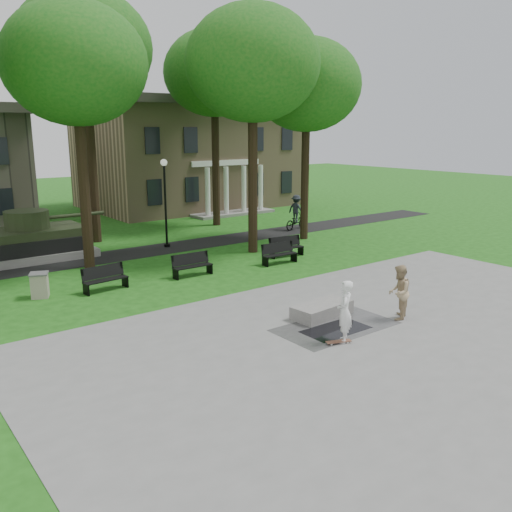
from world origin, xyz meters
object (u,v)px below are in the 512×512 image
(friend_watching, at_px, (399,292))
(trash_bin, at_px, (40,285))
(concrete_block, at_px, (322,310))
(skateboarder, at_px, (345,311))
(park_bench_0, at_px, (105,278))
(cyclist, at_px, (296,216))

(friend_watching, bearing_deg, trash_bin, -78.12)
(concrete_block, height_order, friend_watching, friend_watching)
(trash_bin, bearing_deg, skateboarder, -59.64)
(friend_watching, height_order, park_bench_0, friend_watching)
(concrete_block, xyz_separation_m, cyclist, (10.25, 12.94, 0.66))
(concrete_block, distance_m, cyclist, 16.52)
(skateboarder, xyz_separation_m, friend_watching, (2.93, 0.30, -0.02))
(concrete_block, distance_m, skateboarder, 2.41)
(concrete_block, bearing_deg, friend_watching, -42.92)
(skateboarder, relative_size, park_bench_0, 1.03)
(concrete_block, xyz_separation_m, trash_bin, (-7.01, 8.11, 0.24))
(concrete_block, distance_m, trash_bin, 10.73)
(cyclist, relative_size, trash_bin, 2.31)
(concrete_block, distance_m, park_bench_0, 8.84)
(friend_watching, relative_size, park_bench_0, 1.01)
(friend_watching, bearing_deg, park_bench_0, -84.80)
(friend_watching, xyz_separation_m, cyclist, (8.39, 14.67, -0.04))
(concrete_block, relative_size, park_bench_0, 1.20)
(skateboarder, relative_size, trash_bin, 1.98)
(cyclist, bearing_deg, park_bench_0, 97.53)
(skateboarder, xyz_separation_m, park_bench_0, (-3.61, 9.52, -0.45))
(friend_watching, bearing_deg, skateboarder, -24.22)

